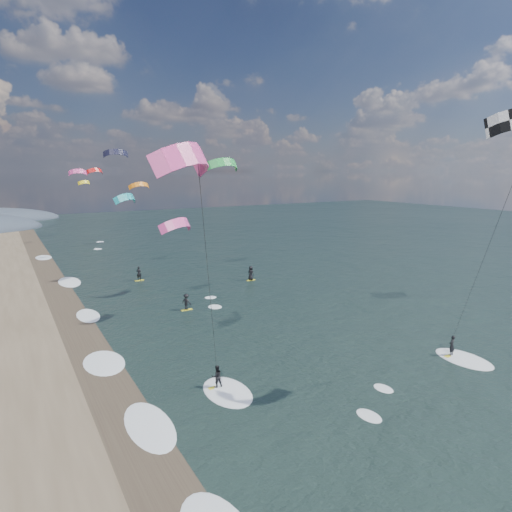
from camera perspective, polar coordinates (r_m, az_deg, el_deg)
ground at (r=25.49m, az=17.10°, el=-20.13°), size 260.00×260.00×0.00m
wet_sand_strip at (r=27.85m, az=-18.42°, el=-17.34°), size 3.00×240.00×0.00m
kitesurfer_near_b at (r=20.09m, az=-6.23°, el=-0.45°), size 6.77×8.80×14.72m
far_kitesurfers at (r=47.65m, az=-7.20°, el=-3.69°), size 12.81×14.47×1.78m
bg_kite_field at (r=67.83m, az=-16.89°, el=10.12°), size 12.67×76.00×8.20m
shoreline_surf at (r=32.25m, az=-18.22°, el=-13.24°), size 2.40×79.40×0.11m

